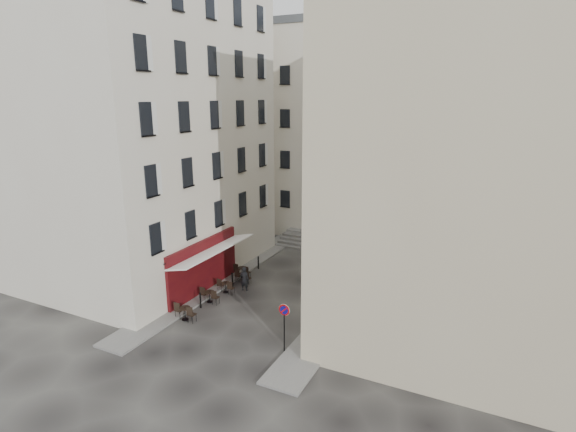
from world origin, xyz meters
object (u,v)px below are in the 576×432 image
Objects in this scene: bistro_table_b at (210,295)px; pedestrian at (244,279)px; no_parking_sign at (284,318)px; bistro_table_a at (185,312)px.

bistro_table_b is 2.68m from pedestrian.
no_parking_sign is at bearing 127.32° from pedestrian.
bistro_table_a is at bearing 177.22° from no_parking_sign.
pedestrian is (0.90, 4.94, 0.32)m from bistro_table_a.
pedestrian is at bearing 137.07° from no_parking_sign.
bistro_table_b is at bearing 157.19° from no_parking_sign.
no_parking_sign reaches higher than bistro_table_a.
bistro_table_b is at bearing 92.03° from bistro_table_a.
bistro_table_b is 0.80× the size of pedestrian.
bistro_table_a is (-6.47, 0.42, -1.31)m from no_parking_sign.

